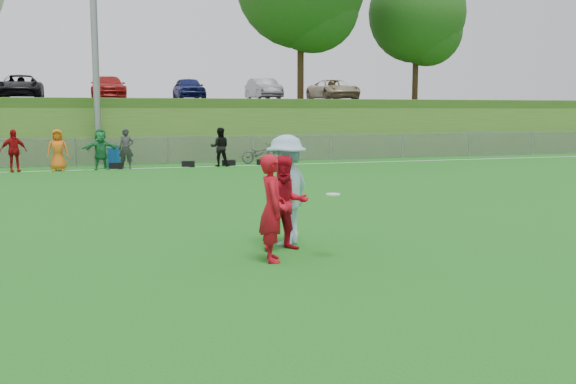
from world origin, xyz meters
name	(u,v)px	position (x,y,z in m)	size (l,w,h in m)	color
ground	(330,261)	(0.00, 0.00, 0.00)	(120.00, 120.00, 0.00)	#156415
sideline_far	(174,167)	(0.00, 18.00, 0.01)	(60.00, 0.10, 0.01)	white
fence	(168,150)	(0.00, 20.00, 0.65)	(58.00, 0.06, 1.30)	gray
light_pole	(94,13)	(-3.00, 20.80, 6.71)	(1.20, 0.40, 12.15)	gray
berm	(144,126)	(0.00, 31.00, 1.50)	(120.00, 18.00, 3.00)	#305919
parking_lot	(140,101)	(0.00, 33.00, 3.05)	(120.00, 12.00, 0.10)	black
tree_green_far	(420,19)	(16.16, 25.92, 7.96)	(5.88, 5.88, 8.19)	black
car_row	(122,88)	(-1.17, 32.00, 3.82)	(32.04, 5.18, 1.44)	silver
spectator_row	(109,149)	(-2.68, 18.00, 0.85)	(9.35, 0.81, 1.69)	#A40B0E
gear_bags	(200,164)	(1.16, 18.10, 0.13)	(6.99, 0.40, 0.26)	black
player_red_left	(272,208)	(-0.91, 0.28, 0.88)	(0.64, 0.42, 1.75)	#B50C1A
player_red_center	(286,203)	(-0.44, 1.01, 0.84)	(0.81, 0.63, 1.67)	red
player_blue	(286,190)	(-0.29, 1.44, 1.01)	(1.30, 0.75, 2.02)	#9ABBD5
frisbee	(333,194)	(0.10, 0.16, 1.08)	(0.25, 0.25, 0.02)	silver
recycling_bin	(114,157)	(-2.44, 19.00, 0.42)	(0.56, 0.56, 0.84)	#0E489A
bicycle	(259,154)	(4.07, 19.00, 0.45)	(0.60, 1.73, 0.91)	#333336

